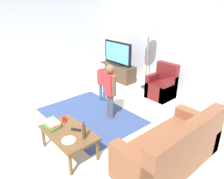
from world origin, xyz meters
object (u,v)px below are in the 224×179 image
Objects in this scene: tv at (118,53)px; couch at (174,150)px; book_stack at (52,124)px; plate at (69,140)px; soda_can at (64,119)px; tv_stand at (118,72)px; child_center at (110,87)px; bottle at (84,131)px; tv_remote at (76,130)px; floor_lamp at (149,34)px; coffee_table at (68,134)px; armchair at (162,86)px; child_near_tv at (102,79)px.

tv is 3.98m from couch.
plate is (0.51, 0.01, -0.05)m from book_stack.
book_stack is 2.53× the size of soda_can.
tv_stand is 0.60m from tv.
tv is at bearing 119.88° from book_stack.
couch is at bearing -8.11° from child_center.
bottle is 1.71× the size of tv_remote.
tv is at bearing 92.20° from tv_remote.
floor_lamp is 2.14m from child_center.
tv is at bearing -90.00° from tv_stand.
child_center is 1.20× the size of coffee_table.
book_stack is (-1.61, -1.18, 0.19)m from couch.
child_center is 1.43m from coffee_table.
floor_lamp is 6.11× the size of bottle.
child_center is 5.43× the size of plate.
bottle reaches higher than tv_remote.
tv is at bearing 126.44° from plate.
child_center is (1.63, -1.73, 0.47)m from tv_stand.
tv is 0.92× the size of child_center.
soda_can is (0.05, -2.90, 0.18)m from armchair.
floor_lamp reaches higher than child_near_tv.
child_center is (1.63, -1.71, -0.13)m from tv.
child_near_tv reaches higher than couch.
armchair reaches higher than tv_remote.
child_near_tv reaches higher than coffee_table.
plate is at bearing -22.92° from soda_can.
couch is 2.01m from book_stack.
floor_lamp is 3.56m from coffee_table.
book_stack is 0.65m from bottle.
soda_can is at bearing 180.00° from bottle.
child_near_tv is (-2.53, 0.64, 0.30)m from couch.
tv_remote is at bearing -53.47° from tv.
child_near_tv is 0.82× the size of child_center.
bottle is 0.27m from plate.
child_center is at bearing -46.30° from tv.
armchair is 1.45m from floor_lamp.
couch is at bearing -41.83° from floor_lamp.
tv_stand is 2.43m from child_center.
plate is at bearing -79.70° from armchair.
floor_lamp is 1.49× the size of child_center.
plate is at bearing -53.56° from tv.
plate is (0.57, -3.12, 0.13)m from armchair.
tv_stand is at bearing 92.01° from tv_remote.
plate is (2.31, -3.13, -0.42)m from tv.
couch is 1.80× the size of coffee_table.
plate is (1.28, -3.31, -1.12)m from floor_lamp.
tv_remote is at bearing 3.27° from soda_can.
book_stack is at bearing -155.48° from coffee_table.
tv is 3.44m from soda_can.
floor_lamp is at bearing 114.13° from bottle.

